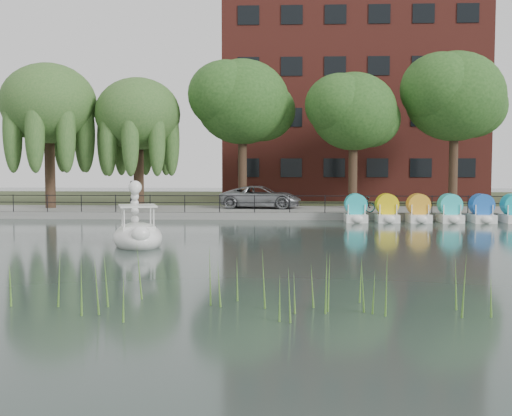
# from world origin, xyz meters

# --- Properties ---
(ground_plane) EXTENTS (120.00, 120.00, 0.00)m
(ground_plane) POSITION_xyz_m (0.00, 0.00, 0.00)
(ground_plane) COLOR #394644
(promenade) EXTENTS (40.00, 6.00, 0.40)m
(promenade) POSITION_xyz_m (0.00, 16.00, 0.20)
(promenade) COLOR gray
(promenade) RESTS_ON ground_plane
(kerb) EXTENTS (40.00, 0.25, 0.40)m
(kerb) POSITION_xyz_m (0.00, 13.05, 0.20)
(kerb) COLOR gray
(kerb) RESTS_ON ground_plane
(land_strip) EXTENTS (60.00, 22.00, 0.36)m
(land_strip) POSITION_xyz_m (0.00, 30.00, 0.18)
(land_strip) COLOR #47512D
(land_strip) RESTS_ON ground_plane
(railing) EXTENTS (32.00, 0.05, 1.00)m
(railing) POSITION_xyz_m (0.00, 13.25, 1.15)
(railing) COLOR black
(railing) RESTS_ON promenade
(apartment_building) EXTENTS (20.00, 10.07, 18.00)m
(apartment_building) POSITION_xyz_m (7.00, 29.97, 9.36)
(apartment_building) COLOR #4C1E16
(apartment_building) RESTS_ON land_strip
(willow_left) EXTENTS (5.88, 5.88, 9.01)m
(willow_left) POSITION_xyz_m (-13.00, 16.50, 6.87)
(willow_left) COLOR #473323
(willow_left) RESTS_ON promenade
(willow_mid) EXTENTS (5.32, 5.32, 8.15)m
(willow_mid) POSITION_xyz_m (-7.50, 17.00, 6.25)
(willow_mid) COLOR #473323
(willow_mid) RESTS_ON promenade
(broadleaf_center) EXTENTS (6.00, 6.00, 9.25)m
(broadleaf_center) POSITION_xyz_m (-1.00, 18.00, 7.06)
(broadleaf_center) COLOR #473323
(broadleaf_center) RESTS_ON promenade
(broadleaf_right) EXTENTS (5.40, 5.40, 8.32)m
(broadleaf_right) POSITION_xyz_m (6.00, 17.50, 6.39)
(broadleaf_right) COLOR #473323
(broadleaf_right) RESTS_ON promenade
(broadleaf_far) EXTENTS (6.30, 6.30, 9.71)m
(broadleaf_far) POSITION_xyz_m (12.50, 18.50, 7.40)
(broadleaf_far) COLOR #473323
(broadleaf_far) RESTS_ON promenade
(minivan) EXTENTS (3.15, 5.98, 1.60)m
(minivan) POSITION_xyz_m (0.23, 16.78, 1.20)
(minivan) COLOR gray
(minivan) RESTS_ON promenade
(bicycle) EXTENTS (0.75, 1.77, 1.00)m
(bicycle) POSITION_xyz_m (5.99, 13.41, 0.90)
(bicycle) COLOR gray
(bicycle) RESTS_ON promenade
(pedestrian) EXTENTS (0.61, 0.79, 1.98)m
(pedestrian) POSITION_xyz_m (-7.55, 15.72, 1.39)
(pedestrian) COLOR black
(pedestrian) RESTS_ON promenade
(swan_boat) EXTENTS (2.67, 3.38, 2.51)m
(swan_boat) POSITION_xyz_m (-3.95, 1.25, 0.55)
(swan_boat) COLOR white
(swan_boat) RESTS_ON ground_plane
(pedal_boat_row) EXTENTS (9.65, 1.70, 1.40)m
(pedal_boat_row) POSITION_xyz_m (9.85, 12.04, 0.61)
(pedal_boat_row) COLOR white
(pedal_boat_row) RESTS_ON ground_plane
(reed_bank) EXTENTS (24.00, 2.40, 1.20)m
(reed_bank) POSITION_xyz_m (2.00, -9.50, 0.60)
(reed_bank) COLOR #669938
(reed_bank) RESTS_ON ground_plane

